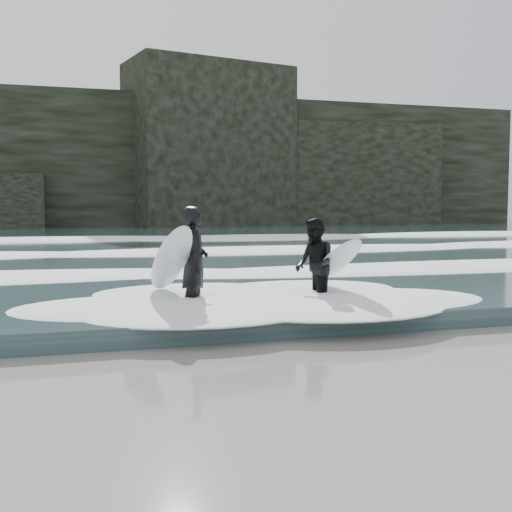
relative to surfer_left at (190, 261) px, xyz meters
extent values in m
plane|color=#7F715B|center=(-0.15, -5.39, -0.93)|extent=(120.00, 120.00, 0.00)
cube|color=#2D4449|center=(-0.15, 23.61, -0.78)|extent=(90.00, 52.00, 0.30)
cube|color=black|center=(-0.15, 40.61, 4.07)|extent=(70.00, 9.00, 10.00)
ellipsoid|color=white|center=(-0.15, 3.61, -0.53)|extent=(60.00, 3.20, 0.20)
ellipsoid|color=white|center=(-0.15, 10.61, -0.51)|extent=(60.00, 4.00, 0.24)
ellipsoid|color=white|center=(-0.15, 19.61, -0.48)|extent=(60.00, 4.80, 0.30)
imported|color=black|center=(0.08, -0.01, -0.01)|extent=(0.57, 0.75, 1.85)
ellipsoid|color=silver|center=(-0.32, 0.04, 0.03)|extent=(0.71, 1.88, 1.30)
imported|color=black|center=(2.19, -0.17, -0.11)|extent=(0.65, 0.82, 1.65)
ellipsoid|color=silver|center=(2.61, -0.17, -0.05)|extent=(0.67, 1.96, 0.98)
camera|label=1|loc=(-2.06, -10.63, 0.94)|focal=45.00mm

